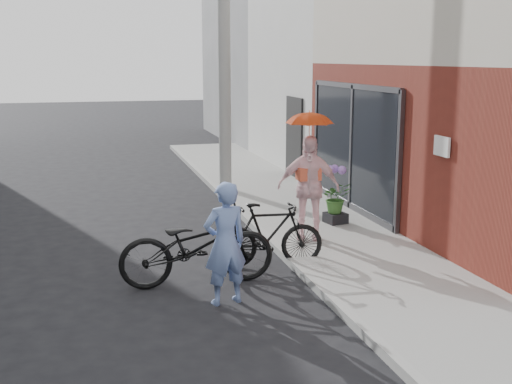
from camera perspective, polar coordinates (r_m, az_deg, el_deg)
name	(u,v)px	position (r m, az deg, el deg)	size (l,w,h in m)	color
ground	(242,285)	(9.10, -1.27, -8.23)	(80.00, 80.00, 0.00)	black
sidewalk	(329,233)	(11.52, 6.51, -3.66)	(2.20, 24.00, 0.12)	#989792
curb	(267,238)	(11.15, 0.95, -4.10)	(0.12, 24.00, 0.12)	#9E9E99
plaster_building	(407,44)	(19.62, 13.26, 12.65)	(8.00, 6.00, 7.00)	silver
east_building_far	(321,48)	(26.00, 5.79, 12.62)	(8.00, 8.00, 7.00)	slate
utility_pole	(224,40)	(14.65, -2.85, 13.31)	(0.28, 0.28, 7.00)	#9E9E99
officer	(225,243)	(8.21, -2.76, -4.58)	(0.59, 0.38, 1.61)	#6B84BF
bike_left	(197,246)	(8.97, -5.26, -4.76)	(0.75, 2.16, 1.14)	black
bike_right	(269,235)	(9.73, 1.18, -3.81)	(0.47, 1.66, 1.00)	black
kimono_woman	(308,187)	(10.75, 4.67, 0.41)	(1.03, 0.43, 1.76)	#FFD5DA
parasol	(309,115)	(10.58, 4.78, 6.83)	(0.75, 0.75, 0.66)	#DF4E1A
planter	(335,218)	(11.99, 7.07, -2.29)	(0.36, 0.36, 0.19)	black
potted_plant	(336,198)	(11.90, 7.12, -0.50)	(0.52, 0.45, 0.58)	#386B2A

